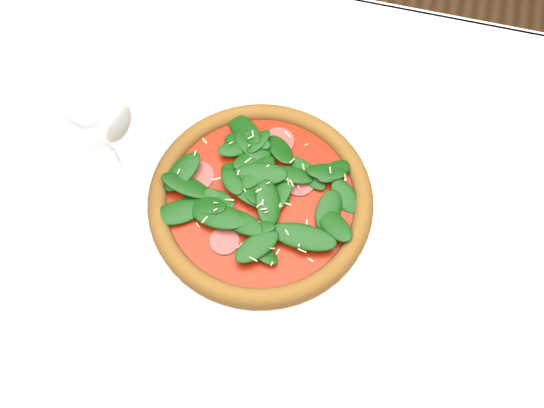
# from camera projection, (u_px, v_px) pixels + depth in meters

# --- Properties ---
(ground) EXTENTS (6.00, 6.00, 0.00)m
(ground) POSITION_uv_depth(u_px,v_px,m) (249.00, 343.00, 1.46)
(ground) COLOR brown
(ground) RESTS_ON ground
(dining_table) EXTENTS (1.21, 0.81, 0.75)m
(dining_table) POSITION_uv_depth(u_px,v_px,m) (234.00, 240.00, 0.87)
(dining_table) COLOR white
(dining_table) RESTS_ON ground
(plate) EXTENTS (0.33, 0.33, 0.01)m
(plate) POSITION_uv_depth(u_px,v_px,m) (261.00, 204.00, 0.78)
(plate) COLOR white
(plate) RESTS_ON dining_table
(pizza) EXTENTS (0.36, 0.36, 0.04)m
(pizza) POSITION_uv_depth(u_px,v_px,m) (261.00, 198.00, 0.76)
(pizza) COLOR brown
(pizza) RESTS_ON plate
(wine_glass) EXTENTS (0.09, 0.09, 0.21)m
(wine_glass) POSITION_uv_depth(u_px,v_px,m) (95.00, 111.00, 0.68)
(wine_glass) COLOR silver
(wine_glass) RESTS_ON dining_table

